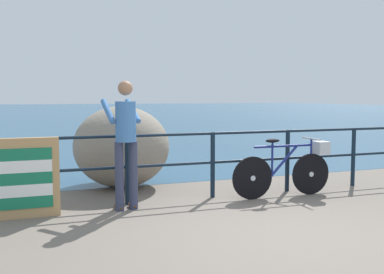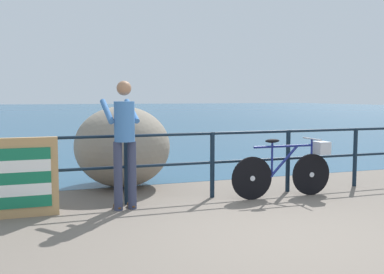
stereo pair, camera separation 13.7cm
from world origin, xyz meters
name	(u,v)px [view 2 (the right image)]	position (x,y,z in m)	size (l,w,h in m)	color
ground_plane	(87,127)	(0.00, 20.00, -0.05)	(120.00, 120.00, 0.10)	#6B6056
sea_surface	(60,111)	(0.00, 48.33, 0.00)	(120.00, 90.00, 0.01)	navy
promenade_railing	(212,157)	(0.00, 2.06, 0.63)	(8.12, 0.07, 1.02)	black
bicycle	(291,167)	(1.18, 1.71, 0.46)	(1.70, 0.48, 0.92)	black
person_at_railing	(124,138)	(-1.42, 1.78, 0.99)	(0.49, 0.66, 1.78)	#333851
folded_deckchair_stack	(25,177)	(-2.72, 1.81, 0.52)	(0.84, 0.10, 1.04)	tan
breakwater_boulder_main	(122,146)	(-1.16, 3.39, 0.70)	(1.64, 1.80, 1.40)	gray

